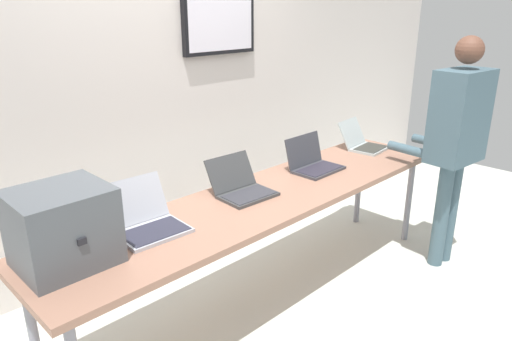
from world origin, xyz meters
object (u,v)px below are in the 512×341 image
at_px(workbench, 269,201).
at_px(laptop_station_3, 363,142).
at_px(laptop_station_1, 241,186).
at_px(laptop_station_2, 313,162).
at_px(person, 456,133).
at_px(laptop_station_0, 146,220).
at_px(equipment_box, 63,227).

height_order(workbench, laptop_station_3, laptop_station_3).
distance_m(workbench, laptop_station_3, 1.31).
relative_size(laptop_station_1, laptop_station_3, 0.96).
bearing_deg(laptop_station_1, laptop_station_3, 0.66).
bearing_deg(laptop_station_2, laptop_station_1, 178.23).
relative_size(workbench, person, 1.80).
distance_m(laptop_station_0, laptop_station_1, 0.71).
xyz_separation_m(workbench, laptop_station_2, (0.57, 0.10, 0.11)).
distance_m(equipment_box, laptop_station_1, 1.18).
bearing_deg(equipment_box, laptop_station_2, 0.51).
height_order(laptop_station_0, laptop_station_2, laptop_station_0).
distance_m(laptop_station_2, laptop_station_3, 0.72).
xyz_separation_m(laptop_station_3, person, (0.03, -0.76, 0.22)).
bearing_deg(equipment_box, person, -14.98).
height_order(laptop_station_3, person, person).
xyz_separation_m(workbench, laptop_station_1, (-0.13, 0.12, 0.10)).
distance_m(equipment_box, laptop_station_0, 0.48).
distance_m(equipment_box, person, 2.73).
xyz_separation_m(laptop_station_1, laptop_station_3, (1.43, 0.02, 0.00)).
xyz_separation_m(workbench, laptop_station_3, (1.30, 0.14, 0.10)).
relative_size(equipment_box, person, 0.24).
distance_m(workbench, equipment_box, 1.33).
bearing_deg(person, laptop_station_3, 92.06).
height_order(workbench, laptop_station_2, laptop_station_2).
bearing_deg(laptop_station_3, laptop_station_1, -179.34).
relative_size(laptop_station_2, laptop_station_3, 0.98).
bearing_deg(laptop_station_3, laptop_station_0, -179.45).
bearing_deg(laptop_station_3, laptop_station_2, -176.97).
relative_size(workbench, laptop_station_3, 8.14).
relative_size(workbench, laptop_station_1, 8.48).
distance_m(equipment_box, laptop_station_2, 1.89).
distance_m(laptop_station_2, person, 1.06).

